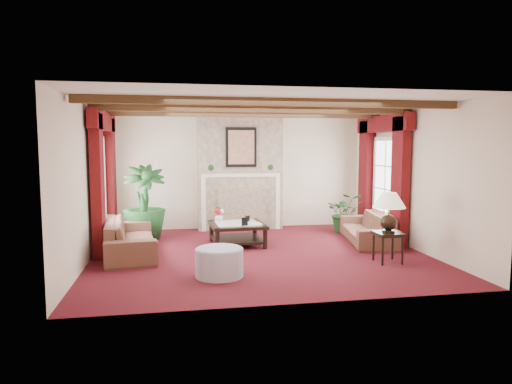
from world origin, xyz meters
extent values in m
plane|color=#4B0D15|center=(0.00, 0.00, 0.00)|extent=(6.00, 6.00, 0.00)
plane|color=white|center=(0.00, 0.00, 2.70)|extent=(6.00, 6.00, 0.00)
cube|color=beige|center=(0.00, 2.75, 1.35)|extent=(6.00, 0.02, 2.70)
cube|color=beige|center=(-3.00, 0.00, 1.35)|extent=(0.02, 5.50, 2.70)
cube|color=beige|center=(3.00, 0.00, 1.35)|extent=(0.02, 5.50, 2.70)
imported|color=#340E16|center=(-2.35, 0.34, 0.43)|extent=(2.34, 1.11, 0.86)
imported|color=#340E16|center=(2.38, 0.61, 0.39)|extent=(2.22, 1.28, 0.79)
imported|color=black|center=(-2.17, 1.67, 0.44)|extent=(1.49, 1.92, 0.89)
imported|color=black|center=(2.32, 1.71, 0.35)|extent=(1.32, 1.36, 0.71)
cylinder|color=#A9A5BB|center=(-0.87, -1.36, 0.21)|extent=(0.73, 0.73, 0.43)
imported|color=silver|center=(-0.64, 1.10, 0.52)|extent=(0.23, 0.23, 0.17)
imported|color=black|center=(-0.07, 0.59, 0.58)|extent=(0.22, 0.09, 0.29)
camera|label=1|loc=(-1.51, -8.16, 2.00)|focal=32.00mm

